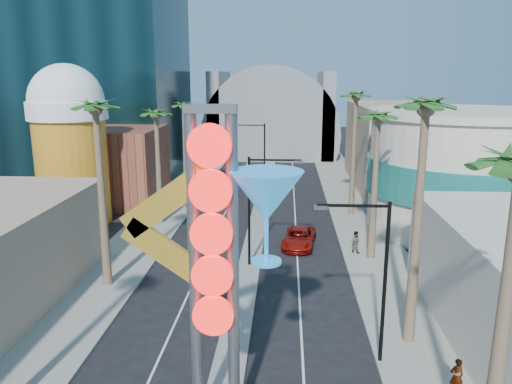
% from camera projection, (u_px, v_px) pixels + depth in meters
% --- Properties ---
extents(sidewalk_west, '(5.00, 100.00, 0.15)m').
position_uv_depth(sidewalk_west, '(168.00, 209.00, 51.20)').
color(sidewalk_west, gray).
rests_on(sidewalk_west, ground).
extents(sidewalk_east, '(5.00, 100.00, 0.15)m').
position_uv_depth(sidewalk_east, '(355.00, 212.00, 50.06)').
color(sidewalk_east, gray).
rests_on(sidewalk_east, ground).
extents(median, '(1.60, 84.00, 0.15)m').
position_uv_depth(median, '(262.00, 203.00, 53.54)').
color(median, gray).
rests_on(median, ground).
extents(brick_filler_west, '(10.00, 10.00, 8.00)m').
position_uv_depth(brick_filler_west, '(114.00, 165.00, 53.60)').
color(brick_filler_west, brown).
rests_on(brick_filler_west, ground).
extents(filler_east, '(10.00, 20.00, 10.00)m').
position_uv_depth(filler_east, '(396.00, 146.00, 61.16)').
color(filler_east, tan).
rests_on(filler_east, ground).
extents(beer_mug, '(7.00, 7.00, 14.50)m').
position_uv_depth(beer_mug, '(70.00, 139.00, 45.01)').
color(beer_mug, orange).
rests_on(beer_mug, ground).
extents(turquoise_building, '(16.60, 16.60, 10.60)m').
position_uv_depth(turquoise_building, '(463.00, 172.00, 43.50)').
color(turquoise_building, beige).
rests_on(turquoise_building, ground).
extents(canopy, '(22.00, 16.00, 22.00)m').
position_uv_depth(canopy, '(272.00, 129.00, 85.60)').
color(canopy, slate).
rests_on(canopy, ground).
extents(neon_sign, '(6.53, 2.60, 12.55)m').
position_uv_depth(neon_sign, '(236.00, 253.00, 17.80)').
color(neon_sign, gray).
rests_on(neon_sign, ground).
extents(streetlight_0, '(3.79, 0.25, 8.00)m').
position_uv_depth(streetlight_0, '(257.00, 201.00, 34.92)').
color(streetlight_0, black).
rests_on(streetlight_0, ground).
extents(streetlight_1, '(3.79, 0.25, 8.00)m').
position_uv_depth(streetlight_1, '(260.00, 150.00, 58.30)').
color(streetlight_1, black).
rests_on(streetlight_1, ground).
extents(streetlight_2, '(3.45, 0.25, 8.00)m').
position_uv_depth(streetlight_2, '(375.00, 268.00, 22.90)').
color(streetlight_2, black).
rests_on(streetlight_2, ground).
extents(palm_1, '(2.40, 2.40, 12.70)m').
position_uv_depth(palm_1, '(96.00, 120.00, 30.24)').
color(palm_1, brown).
rests_on(palm_1, ground).
extents(palm_2, '(2.40, 2.40, 11.20)m').
position_uv_depth(palm_2, '(156.00, 121.00, 44.15)').
color(palm_2, brown).
rests_on(palm_2, ground).
extents(palm_3, '(2.40, 2.40, 11.20)m').
position_uv_depth(palm_3, '(184.00, 111.00, 55.81)').
color(palm_3, brown).
rests_on(palm_3, ground).
extents(palm_5, '(2.40, 2.40, 13.20)m').
position_uv_depth(palm_5, '(425.00, 124.00, 23.23)').
color(palm_5, brown).
rests_on(palm_5, ground).
extents(palm_6, '(2.40, 2.40, 11.70)m').
position_uv_depth(palm_6, '(378.00, 127.00, 35.19)').
color(palm_6, brown).
rests_on(palm_6, ground).
extents(palm_7, '(2.40, 2.40, 12.70)m').
position_uv_depth(palm_7, '(356.00, 104.00, 46.64)').
color(palm_7, brown).
rests_on(palm_7, ground).
extents(red_pickup, '(3.05, 5.48, 1.45)m').
position_uv_depth(red_pickup, '(299.00, 238.00, 40.05)').
color(red_pickup, maroon).
rests_on(red_pickup, ground).
extents(pedestrian_a, '(0.66, 0.48, 1.69)m').
position_uv_depth(pedestrian_a, '(456.00, 377.00, 21.21)').
color(pedestrian_a, gray).
rests_on(pedestrian_a, sidewalk_east).
extents(pedestrian_b, '(1.05, 0.97, 1.72)m').
position_uv_depth(pedestrian_b, '(355.00, 242.00, 38.25)').
color(pedestrian_b, gray).
rests_on(pedestrian_b, sidewalk_east).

